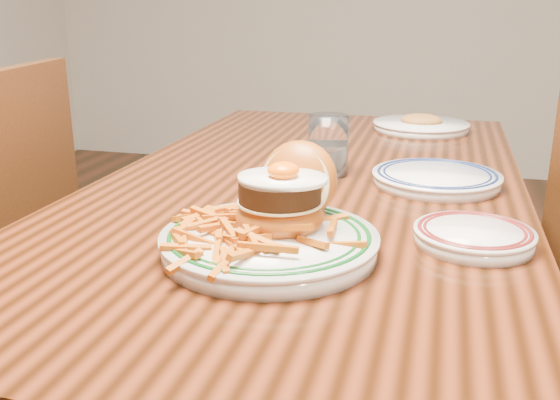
# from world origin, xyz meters

# --- Properties ---
(table) EXTENTS (0.85, 1.60, 0.75)m
(table) POSITION_xyz_m (0.00, 0.00, 0.66)
(table) COLOR black
(table) RESTS_ON floor
(main_plate) EXTENTS (0.32, 0.33, 0.15)m
(main_plate) POSITION_xyz_m (0.03, -0.38, 0.79)
(main_plate) COLOR silver
(main_plate) RESTS_ON table
(side_plate) EXTENTS (0.18, 0.18, 0.03)m
(side_plate) POSITION_xyz_m (0.31, -0.29, 0.77)
(side_plate) COLOR silver
(side_plate) RESTS_ON table
(rear_plate) EXTENTS (0.25, 0.25, 0.03)m
(rear_plate) POSITION_xyz_m (0.25, 0.03, 0.77)
(rear_plate) COLOR silver
(rear_plate) RESTS_ON table
(water_glass) EXTENTS (0.08, 0.08, 0.13)m
(water_glass) POSITION_xyz_m (0.02, 0.06, 0.81)
(water_glass) COLOR white
(water_glass) RESTS_ON table
(far_plate) EXTENTS (0.27, 0.27, 0.05)m
(far_plate) POSITION_xyz_m (0.19, 0.59, 0.77)
(far_plate) COLOR silver
(far_plate) RESTS_ON table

